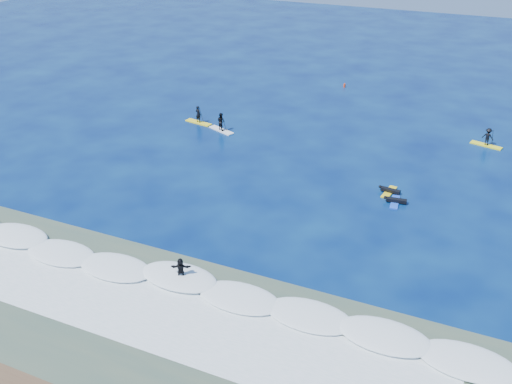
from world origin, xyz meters
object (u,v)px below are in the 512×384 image
at_px(sup_paddler_right, 488,138).
at_px(prone_paddler_far, 395,201).
at_px(marker_buoy, 345,85).
at_px(prone_paddler_near, 389,191).
at_px(wave_surfer, 181,270).
at_px(sup_paddler_center, 221,123).
at_px(sup_paddler_left, 198,117).

bearing_deg(sup_paddler_right, prone_paddler_far, -95.79).
relative_size(sup_paddler_right, marker_buoy, 4.77).
xyz_separation_m(prone_paddler_near, marker_buoy, (-10.33, 23.55, 0.11)).
bearing_deg(wave_surfer, sup_paddler_right, 39.54).
bearing_deg(sup_paddler_center, sup_paddler_left, -174.37).
xyz_separation_m(sup_paddler_left, prone_paddler_far, (20.81, -8.20, -0.47)).
distance_m(prone_paddler_near, prone_paddler_far, 1.55).
bearing_deg(prone_paddler_far, sup_paddler_center, 61.41).
bearing_deg(prone_paddler_near, sup_paddler_left, 78.53).
distance_m(sup_paddler_left, marker_buoy, 19.36).
xyz_separation_m(wave_surfer, marker_buoy, (-1.75, 39.30, -0.54)).
distance_m(sup_paddler_left, prone_paddler_far, 22.37).
distance_m(prone_paddler_near, wave_surfer, 17.95).
height_order(sup_paddler_right, wave_surfer, sup_paddler_right).
height_order(prone_paddler_far, marker_buoy, marker_buoy).
bearing_deg(prone_paddler_near, sup_paddler_center, 78.22).
xyz_separation_m(sup_paddler_center, prone_paddler_near, (17.13, -5.93, -0.61)).
bearing_deg(prone_paddler_far, marker_buoy, 17.58).
xyz_separation_m(sup_paddler_left, wave_surfer, (11.49, -22.58, 0.17)).
distance_m(sup_paddler_left, sup_paddler_center, 3.09).
bearing_deg(sup_paddler_right, sup_paddler_left, -153.18).
relative_size(sup_paddler_right, wave_surfer, 1.41).
bearing_deg(sup_paddler_left, marker_buoy, 70.21).
bearing_deg(marker_buoy, wave_surfer, -87.45).
distance_m(sup_paddler_right, wave_surfer, 31.59).
bearing_deg(marker_buoy, prone_paddler_near, -66.30).
bearing_deg(sup_paddler_left, wave_surfer, -52.58).
bearing_deg(marker_buoy, prone_paddler_far, -66.05).
height_order(sup_paddler_left, marker_buoy, sup_paddler_left).
distance_m(sup_paddler_right, prone_paddler_near, 13.67).
xyz_separation_m(prone_paddler_near, prone_paddler_far, (0.73, -1.37, -0.00)).
height_order(wave_surfer, marker_buoy, wave_surfer).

